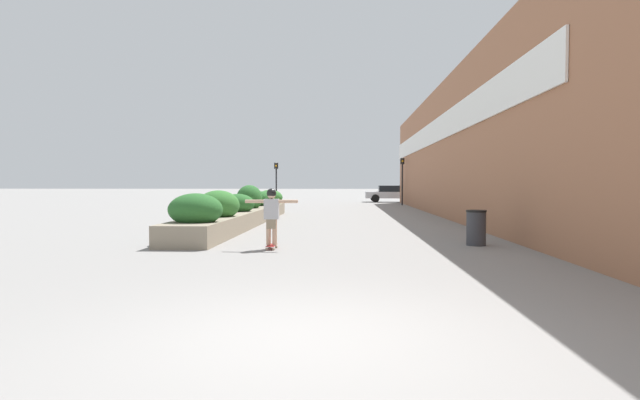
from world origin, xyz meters
The scene contains 10 objects.
ground_plane centered at (0.00, 0.00, 0.00)m, with size 300.00×300.00×0.00m, color gray.
building_wall_right centered at (5.20, 16.61, 3.18)m, with size 0.67×40.31×6.33m.
planter_box centered at (-3.51, 13.79, 0.53)m, with size 1.44×14.76×1.52m.
skateboard centered at (-1.34, 6.83, 0.07)m, with size 0.23×0.62×0.10m.
skateboarder centered at (-1.34, 6.83, 0.92)m, with size 1.27×0.23×1.36m.
trash_bin centered at (3.76, 7.80, 0.45)m, with size 0.51×0.51×0.90m.
car_leftmost centered at (11.19, 38.72, 0.84)m, with size 4.12×2.01×1.62m.
car_center_left centered at (4.27, 38.11, 0.76)m, with size 4.23×1.98×1.42m.
traffic_light_left centered at (-4.82, 32.24, 2.17)m, with size 0.28×0.30×3.15m.
traffic_light_right centered at (4.55, 31.76, 2.36)m, with size 0.28×0.30×3.45m.
Camera 1 is at (0.45, -5.04, 1.57)m, focal length 28.00 mm.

